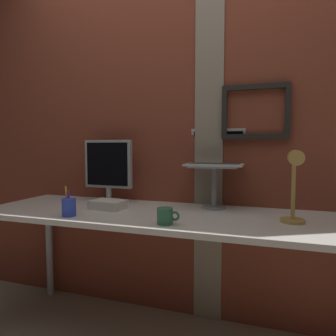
{
  "coord_description": "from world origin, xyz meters",
  "views": [
    {
      "loc": [
        0.52,
        -1.56,
        1.15
      ],
      "look_at": [
        -0.05,
        0.16,
        1.02
      ],
      "focal_mm": 32.51,
      "sensor_mm": 36.0,
      "label": 1
    }
  ],
  "objects_px": {
    "monitor": "(108,168)",
    "coffee_mug": "(165,216)",
    "laptop": "(216,155)",
    "desk_lamp": "(295,179)",
    "pen_cup": "(69,207)"
  },
  "relations": [
    {
      "from": "monitor",
      "to": "laptop",
      "type": "xyz_separation_m",
      "value": [
        0.73,
        0.07,
        0.09
      ]
    },
    {
      "from": "laptop",
      "to": "monitor",
      "type": "bearing_deg",
      "value": -174.12
    },
    {
      "from": "laptop",
      "to": "coffee_mug",
      "type": "relative_size",
      "value": 3.02
    },
    {
      "from": "desk_lamp",
      "to": "pen_cup",
      "type": "relative_size",
      "value": 2.21
    },
    {
      "from": "monitor",
      "to": "coffee_mug",
      "type": "distance_m",
      "value": 0.75
    },
    {
      "from": "pen_cup",
      "to": "coffee_mug",
      "type": "distance_m",
      "value": 0.56
    },
    {
      "from": "monitor",
      "to": "coffee_mug",
      "type": "xyz_separation_m",
      "value": [
        0.57,
        -0.46,
        -0.19
      ]
    },
    {
      "from": "monitor",
      "to": "laptop",
      "type": "distance_m",
      "value": 0.74
    },
    {
      "from": "laptop",
      "to": "pen_cup",
      "type": "height_order",
      "value": "laptop"
    },
    {
      "from": "monitor",
      "to": "desk_lamp",
      "type": "bearing_deg",
      "value": -13.17
    },
    {
      "from": "desk_lamp",
      "to": "pen_cup",
      "type": "bearing_deg",
      "value": -170.83
    },
    {
      "from": "laptop",
      "to": "coffee_mug",
      "type": "bearing_deg",
      "value": -106.51
    },
    {
      "from": "desk_lamp",
      "to": "coffee_mug",
      "type": "height_order",
      "value": "desk_lamp"
    },
    {
      "from": "monitor",
      "to": "desk_lamp",
      "type": "relative_size",
      "value": 1.17
    },
    {
      "from": "laptop",
      "to": "pen_cup",
      "type": "xyz_separation_m",
      "value": [
        -0.71,
        -0.53,
        -0.28
      ]
    }
  ]
}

